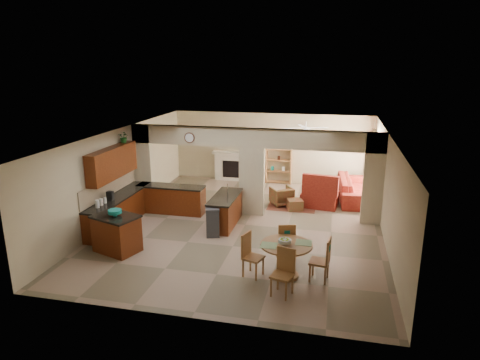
% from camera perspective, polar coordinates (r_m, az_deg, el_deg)
% --- Properties ---
extents(floor, '(10.00, 10.00, 0.00)m').
position_cam_1_polar(floor, '(13.05, 0.70, -5.99)').
color(floor, gray).
rests_on(floor, ground).
extents(ceiling, '(10.00, 10.00, 0.00)m').
position_cam_1_polar(ceiling, '(12.30, 0.75, 6.23)').
color(ceiling, white).
rests_on(ceiling, wall_back).
extents(wall_back, '(8.00, 0.00, 8.00)m').
position_cam_1_polar(wall_back, '(17.39, 4.17, 4.29)').
color(wall_back, '#C3B78E').
rests_on(wall_back, floor).
extents(wall_front, '(8.00, 0.00, 8.00)m').
position_cam_1_polar(wall_front, '(8.07, -6.80, -9.47)').
color(wall_front, '#C3B78E').
rests_on(wall_front, floor).
extents(wall_left, '(0.00, 10.00, 10.00)m').
position_cam_1_polar(wall_left, '(13.96, -15.55, 0.92)').
color(wall_left, '#C3B78E').
rests_on(wall_left, floor).
extents(wall_right, '(0.00, 10.00, 10.00)m').
position_cam_1_polar(wall_right, '(12.44, 19.06, -1.16)').
color(wall_right, '#C3B78E').
rests_on(wall_right, floor).
extents(partition_left_pier, '(0.60, 0.25, 2.80)m').
position_cam_1_polar(partition_left_pier, '(14.69, -12.71, 1.83)').
color(partition_left_pier, '#C3B78E').
rests_on(partition_left_pier, floor).
extents(partition_center_pier, '(0.80, 0.25, 2.20)m').
position_cam_1_polar(partition_center_pier, '(13.63, 1.60, -0.17)').
color(partition_center_pier, '#C3B78E').
rests_on(partition_center_pier, floor).
extents(partition_right_pier, '(0.60, 0.25, 2.80)m').
position_cam_1_polar(partition_right_pier, '(13.36, 17.37, 0.13)').
color(partition_right_pier, '#C3B78E').
rests_on(partition_right_pier, floor).
extents(partition_header, '(8.00, 0.25, 0.60)m').
position_cam_1_polar(partition_header, '(13.31, 1.64, 5.64)').
color(partition_header, '#C3B78E').
rests_on(partition_header, partition_center_pier).
extents(kitchen_counter, '(2.52, 3.29, 1.48)m').
position_cam_1_polar(kitchen_counter, '(13.68, -13.01, -3.29)').
color(kitchen_counter, '#3C1206').
rests_on(kitchen_counter, floor).
extents(upper_cabinets, '(0.35, 2.40, 0.90)m').
position_cam_1_polar(upper_cabinets, '(13.08, -16.65, 2.21)').
color(upper_cabinets, '#3C1206').
rests_on(upper_cabinets, wall_left).
extents(peninsula, '(0.70, 1.85, 0.91)m').
position_cam_1_polar(peninsula, '(12.92, -2.01, -4.07)').
color(peninsula, '#3C1206').
rests_on(peninsula, floor).
extents(wall_clock, '(0.34, 0.03, 0.34)m').
position_cam_1_polar(wall_clock, '(13.70, -6.76, 5.61)').
color(wall_clock, '#51291B').
rests_on(wall_clock, partition_header).
extents(rug, '(1.60, 1.30, 0.01)m').
position_cam_1_polar(rug, '(14.83, 6.95, -3.39)').
color(rug, brown).
rests_on(rug, floor).
extents(fireplace, '(1.60, 0.35, 1.20)m').
position_cam_1_polar(fireplace, '(17.70, -1.09, 1.92)').
color(fireplace, beige).
rests_on(fireplace, floor).
extents(shelving_unit, '(1.00, 0.32, 1.80)m').
position_cam_1_polar(shelving_unit, '(17.28, 5.19, 2.49)').
color(shelving_unit, '#996435').
rests_on(shelving_unit, floor).
extents(window_a, '(0.02, 0.90, 1.90)m').
position_cam_1_polar(window_a, '(14.69, 17.99, 0.63)').
color(window_a, white).
rests_on(window_a, wall_right).
extents(window_b, '(0.02, 0.90, 1.90)m').
position_cam_1_polar(window_b, '(16.34, 17.51, 2.14)').
color(window_b, white).
rests_on(window_b, wall_right).
extents(glazed_door, '(0.02, 0.70, 2.10)m').
position_cam_1_polar(glazed_door, '(15.55, 17.70, 0.89)').
color(glazed_door, white).
rests_on(glazed_door, wall_right).
extents(drape_a_left, '(0.10, 0.28, 2.30)m').
position_cam_1_polar(drape_a_left, '(14.11, 18.03, 0.03)').
color(drape_a_left, '#46201C').
rests_on(drape_a_left, wall_right).
extents(drape_a_right, '(0.10, 0.28, 2.30)m').
position_cam_1_polar(drape_a_right, '(15.27, 17.66, 1.21)').
color(drape_a_right, '#46201C').
rests_on(drape_a_right, wall_right).
extents(drape_b_left, '(0.10, 0.28, 2.30)m').
position_cam_1_polar(drape_b_left, '(15.75, 17.53, 1.65)').
color(drape_b_left, '#46201C').
rests_on(drape_b_left, wall_right).
extents(drape_b_right, '(0.10, 0.28, 2.30)m').
position_cam_1_polar(drape_b_right, '(16.92, 17.23, 2.61)').
color(drape_b_right, '#46201C').
rests_on(drape_b_right, wall_right).
extents(ceiling_fan, '(1.00, 1.00, 0.10)m').
position_cam_1_polar(ceiling_fan, '(15.07, 8.78, 6.87)').
color(ceiling_fan, white).
rests_on(ceiling_fan, ceiling).
extents(kitchen_island, '(1.33, 1.13, 0.98)m').
position_cam_1_polar(kitchen_island, '(11.60, -16.11, -6.86)').
color(kitchen_island, '#3C1206').
rests_on(kitchen_island, floor).
extents(teal_bowl, '(0.35, 0.35, 0.16)m').
position_cam_1_polar(teal_bowl, '(11.41, -16.34, -4.22)').
color(teal_bowl, '#127E77').
rests_on(teal_bowl, kitchen_island).
extents(trash_can, '(0.44, 0.41, 0.77)m').
position_cam_1_polar(trash_can, '(12.12, -3.67, -5.80)').
color(trash_can, '#323235').
rests_on(trash_can, floor).
extents(dining_table, '(1.19, 1.19, 0.81)m').
position_cam_1_polar(dining_table, '(9.94, 6.16, -9.95)').
color(dining_table, '#996435').
rests_on(dining_table, floor).
extents(fruit_bowl, '(0.29, 0.29, 0.15)m').
position_cam_1_polar(fruit_bowl, '(9.75, 5.99, -8.18)').
color(fruit_bowl, '#8DBF29').
rests_on(fruit_bowl, dining_table).
extents(sofa, '(2.81, 1.25, 0.80)m').
position_cam_1_polar(sofa, '(15.79, 15.05, -1.13)').
color(sofa, maroon).
rests_on(sofa, floor).
extents(chaise, '(1.31, 1.13, 0.48)m').
position_cam_1_polar(chaise, '(14.91, 10.60, -2.50)').
color(chaise, maroon).
rests_on(chaise, floor).
extents(armchair, '(0.95, 0.95, 0.64)m').
position_cam_1_polar(armchair, '(14.77, 5.57, -2.14)').
color(armchair, maroon).
rests_on(armchair, floor).
extents(ottoman, '(0.62, 0.62, 0.35)m').
position_cam_1_polar(ottoman, '(14.40, 7.32, -3.27)').
color(ottoman, maroon).
rests_on(ottoman, floor).
extents(plant, '(0.37, 0.34, 0.36)m').
position_cam_1_polar(plant, '(13.65, -15.22, 5.56)').
color(plant, '#154E14').
rests_on(plant, upper_cabinets).
extents(chair_north, '(0.52, 0.52, 1.02)m').
position_cam_1_polar(chair_north, '(10.60, 6.15, -8.13)').
color(chair_north, '#996435').
rests_on(chair_north, floor).
extents(chair_east, '(0.48, 0.48, 1.02)m').
position_cam_1_polar(chair_east, '(9.88, 11.06, -10.20)').
color(chair_east, '#996435').
rests_on(chair_east, floor).
extents(chair_south, '(0.52, 0.52, 1.02)m').
position_cam_1_polar(chair_south, '(9.26, 5.88, -11.80)').
color(chair_south, '#996435').
rests_on(chair_south, floor).
extents(chair_west, '(0.53, 0.53, 1.02)m').
position_cam_1_polar(chair_west, '(9.96, 1.36, -9.67)').
color(chair_west, '#996435').
rests_on(chair_west, floor).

